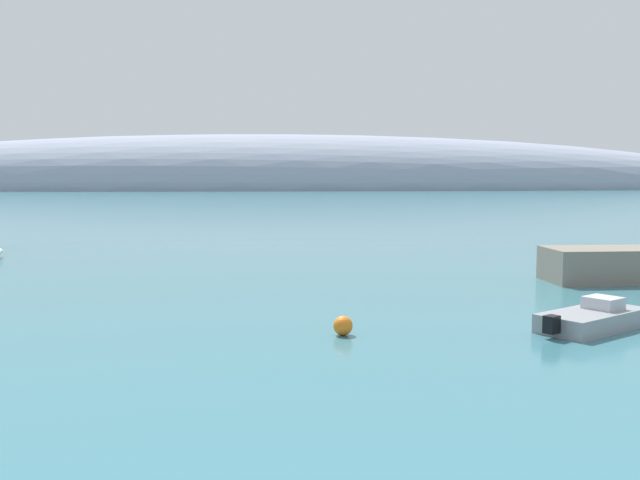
% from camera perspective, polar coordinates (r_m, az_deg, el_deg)
% --- Properties ---
extents(distant_ridge, '(378.66, 61.12, 40.40)m').
position_cam_1_polar(distant_ridge, '(261.38, -3.47, 4.10)').
color(distant_ridge, '#8E99AD').
rests_on(distant_ridge, ground).
extents(motorboat_grey_foreground, '(4.40, 3.68, 1.01)m').
position_cam_1_polar(motorboat_grey_foreground, '(24.92, 21.20, -5.96)').
color(motorboat_grey_foreground, gray).
rests_on(motorboat_grey_foreground, water).
extents(mooring_buoy_orange, '(0.62, 0.62, 0.62)m').
position_cam_1_polar(mooring_buoy_orange, '(22.41, 1.87, -6.94)').
color(mooring_buoy_orange, orange).
rests_on(mooring_buoy_orange, water).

